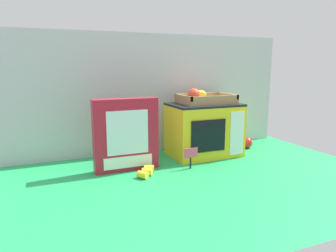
% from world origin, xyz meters
% --- Properties ---
extents(ground_plane, '(1.70, 1.70, 0.00)m').
position_xyz_m(ground_plane, '(0.00, 0.00, 0.00)').
color(ground_plane, '#219E54').
rests_on(ground_plane, ground).
extents(display_back_panel, '(1.61, 0.03, 0.65)m').
position_xyz_m(display_back_panel, '(0.00, 0.25, 0.33)').
color(display_back_panel, '#B7BABF').
rests_on(display_back_panel, ground).
extents(toy_microwave, '(0.37, 0.25, 0.28)m').
position_xyz_m(toy_microwave, '(0.22, 0.04, 0.14)').
color(toy_microwave, yellow).
rests_on(toy_microwave, ground).
extents(food_groups_crate, '(0.28, 0.20, 0.09)m').
position_xyz_m(food_groups_crate, '(0.22, 0.05, 0.31)').
color(food_groups_crate, '#A37F51').
rests_on(food_groups_crate, toy_microwave).
extents(cookie_set_box, '(0.30, 0.06, 0.34)m').
position_xyz_m(cookie_set_box, '(-0.24, -0.04, 0.17)').
color(cookie_set_box, '#B2192D').
rests_on(cookie_set_box, ground).
extents(price_sign, '(0.07, 0.01, 0.10)m').
position_xyz_m(price_sign, '(0.04, -0.14, 0.07)').
color(price_sign, black).
rests_on(price_sign, ground).
extents(loose_toy_banana, '(0.11, 0.12, 0.03)m').
position_xyz_m(loose_toy_banana, '(-0.18, -0.14, 0.02)').
color(loose_toy_banana, yellow).
rests_on(loose_toy_banana, ground).
extents(loose_toy_apple, '(0.07, 0.07, 0.07)m').
position_xyz_m(loose_toy_apple, '(0.52, 0.07, 0.03)').
color(loose_toy_apple, red).
rests_on(loose_toy_apple, ground).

